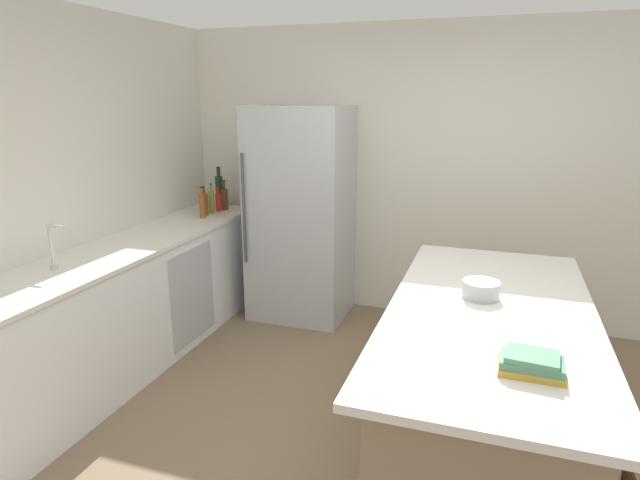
{
  "coord_description": "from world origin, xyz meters",
  "views": [
    {
      "loc": [
        0.45,
        -2.51,
        1.99
      ],
      "look_at": [
        -0.71,
        0.91,
        1.0
      ],
      "focal_mm": 29.67,
      "sensor_mm": 36.0,
      "label": 1
    }
  ],
  "objects": [
    {
      "name": "ground_plane",
      "position": [
        0.0,
        0.0,
        0.0
      ],
      "size": [
        7.2,
        7.2,
        0.0
      ],
      "primitive_type": "plane",
      "color": "#7A664C"
    },
    {
      "name": "wall_rear",
      "position": [
        0.0,
        2.25,
        1.3
      ],
      "size": [
        6.0,
        0.1,
        2.6
      ],
      "primitive_type": "cube",
      "color": "silver",
      "rests_on": "ground_plane"
    },
    {
      "name": "wall_left",
      "position": [
        -2.45,
        0.0,
        1.3
      ],
      "size": [
        0.1,
        6.0,
        2.6
      ],
      "primitive_type": "cube",
      "color": "silver",
      "rests_on": "ground_plane"
    },
    {
      "name": "counter_run_left",
      "position": [
        -2.09,
        0.51,
        0.47
      ],
      "size": [
        0.64,
        3.21,
        0.93
      ],
      "color": "white",
      "rests_on": "ground_plane"
    },
    {
      "name": "kitchen_island",
      "position": [
        0.47,
        0.22,
        0.46
      ],
      "size": [
        1.04,
        2.23,
        0.91
      ],
      "color": "#8E755B",
      "rests_on": "ground_plane"
    },
    {
      "name": "refrigerator",
      "position": [
        -1.21,
        1.85,
        0.95
      ],
      "size": [
        0.85,
        0.73,
        1.91
      ],
      "color": "#B7BABF",
      "rests_on": "ground_plane"
    },
    {
      "name": "sink_faucet",
      "position": [
        -2.14,
        -0.05,
        1.09
      ],
      "size": [
        0.15,
        0.05,
        0.3
      ],
      "color": "silver",
      "rests_on": "counter_run_left"
    },
    {
      "name": "wine_bottle",
      "position": [
        -2.12,
        2.0,
        1.1
      ],
      "size": [
        0.07,
        0.07,
        0.39
      ],
      "color": "#19381E",
      "rests_on": "counter_run_left"
    },
    {
      "name": "syrup_bottle",
      "position": [
        -2.01,
        1.9,
        1.04
      ],
      "size": [
        0.07,
        0.07,
        0.29
      ],
      "color": "#5B3319",
      "rests_on": "counter_run_left"
    },
    {
      "name": "hot_sauce_bottle",
      "position": [
        -2.03,
        1.82,
        1.03
      ],
      "size": [
        0.05,
        0.05,
        0.24
      ],
      "color": "red",
      "rests_on": "counter_run_left"
    },
    {
      "name": "olive_oil_bottle",
      "position": [
        -2.04,
        1.72,
        1.04
      ],
      "size": [
        0.05,
        0.05,
        0.28
      ],
      "color": "olive",
      "rests_on": "counter_run_left"
    },
    {
      "name": "whiskey_bottle",
      "position": [
        -2.07,
        1.62,
        1.04
      ],
      "size": [
        0.08,
        0.08,
        0.26
      ],
      "color": "brown",
      "rests_on": "counter_run_left"
    },
    {
      "name": "vinegar_bottle",
      "position": [
        -2.02,
        1.52,
        1.05
      ],
      "size": [
        0.05,
        0.05,
        0.28
      ],
      "color": "#994C23",
      "rests_on": "counter_run_left"
    },
    {
      "name": "cookbook_stack",
      "position": [
        0.64,
        -0.43,
        0.95
      ],
      "size": [
        0.25,
        0.18,
        0.08
      ],
      "color": "gold",
      "rests_on": "kitchen_island"
    },
    {
      "name": "mixing_bowl",
      "position": [
        0.41,
        0.36,
        0.96
      ],
      "size": [
        0.2,
        0.2,
        0.1
      ],
      "color": "#B2B5BA",
      "rests_on": "kitchen_island"
    }
  ]
}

